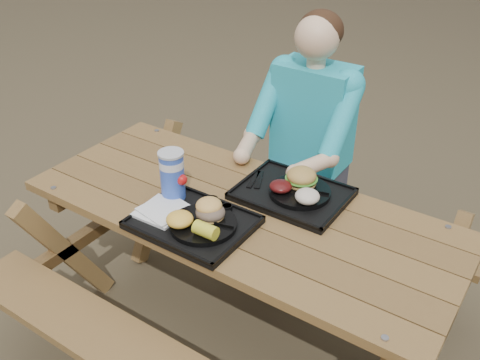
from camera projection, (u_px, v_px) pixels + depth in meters
The scene contains 18 objects.
ground at pixel (240, 334), 2.59m from camera, with size 60.00×60.00×0.00m, color #999999.
picnic_table at pixel (240, 276), 2.39m from camera, with size 1.80×1.49×0.75m, color #999999, non-canonical shape.
tray_near at pixel (193, 223), 2.08m from camera, with size 0.45×0.35×0.02m, color black.
tray_far at pixel (292, 195), 2.26m from camera, with size 0.45×0.35×0.02m, color black.
plate_near at pixel (203, 224), 2.04m from camera, with size 0.26×0.26×0.02m, color black.
plate_far at pixel (300, 192), 2.24m from camera, with size 0.26×0.26×0.02m, color black.
napkin_stack at pixel (162, 210), 2.12m from camera, with size 0.18×0.18×0.02m, color white.
soda_cup at pixel (172, 176), 2.17m from camera, with size 0.10×0.10×0.20m, color #183DB5.
condiment_bbq at pixel (212, 202), 2.16m from camera, with size 0.05×0.05×0.03m, color #320A05.
condiment_mustard at pixel (227, 208), 2.13m from camera, with size 0.04×0.04×0.03m, color yellow.
sandwich at pixel (210, 205), 2.04m from camera, with size 0.11×0.11×0.11m, color #E9AA52, non-canonical shape.
mac_cheese at pixel (180, 219), 2.01m from camera, with size 0.10×0.10×0.05m, color yellow.
corn_cob at pixel (206, 230), 1.95m from camera, with size 0.09×0.09×0.05m, color yellow, non-canonical shape.
cutlery_far at pixel (259, 180), 2.33m from camera, with size 0.03×0.14×0.01m, color black.
burger at pixel (302, 172), 2.24m from camera, with size 0.13×0.13×0.11m, color #BB8C42, non-canonical shape.
baked_beans at pixel (281, 186), 2.21m from camera, with size 0.09×0.09×0.04m, color #4F0F10.
potato_salad at pixel (307, 196), 2.14m from camera, with size 0.10×0.10×0.06m, color beige.
diner at pixel (309, 157), 2.78m from camera, with size 0.48×0.84×1.28m, color #198FB4, non-canonical shape.
Camera 1 is at (1.01, -1.50, 2.00)m, focal length 40.00 mm.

